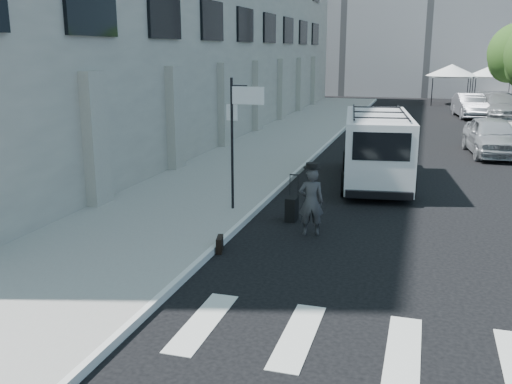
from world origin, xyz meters
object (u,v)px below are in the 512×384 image
Objects in this scene: parked_car_a at (492,136)px; parked_car_c at (500,106)px; businessman at (311,202)px; briefcase at (220,244)px; suitcase at (292,209)px; cargo_van at (376,147)px; parked_car_b at (470,106)px.

parked_car_a is 14.12m from parked_car_c.
businessman reaches higher than briefcase.
businessman is at bearing -53.87° from suitcase.
suitcase is at bearing -111.00° from parked_car_c.
businessman is 27.62m from parked_car_c.
suitcase is 5.43m from cargo_van.
cargo_van is at bearing -110.60° from parked_car_c.
cargo_van is at bearing -115.17° from businessman.
parked_car_a reaches higher than briefcase.
briefcase is at bearing -111.32° from parked_car_c.
parked_car_c is (8.70, 28.46, 0.65)m from briefcase.
parked_car_a is (6.90, 14.46, 0.63)m from briefcase.
parked_car_a reaches higher than suitcase.
briefcase is 0.37× the size of suitcase.
parked_car_a is 14.20m from parked_car_b.
briefcase is at bearing -111.32° from parked_car_b.
parked_car_b reaches higher than briefcase.
businessman is 0.29× the size of parked_car_c.
briefcase is (-1.69, -1.74, -0.65)m from businessman.
suitcase is at bearing -115.51° from cargo_van.
suitcase is 0.26× the size of parked_car_a.
suitcase is (-0.70, 1.00, -0.50)m from businessman.
suitcase is 0.19× the size of cargo_van.
parked_car_b is 0.84× the size of parked_car_c.
parked_car_c reaches higher than parked_car_b.
cargo_van reaches higher than parked_car_b.
parked_car_b is (4.23, 20.83, -0.42)m from cargo_van.
cargo_van is 21.49m from parked_car_c.
parked_car_b is (5.91, 25.92, 0.46)m from suitcase.
briefcase is 0.09× the size of parked_car_a.
parked_car_a is (5.91, 11.72, 0.48)m from suitcase.
parked_car_c is (6.03, 20.63, -0.38)m from cargo_van.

